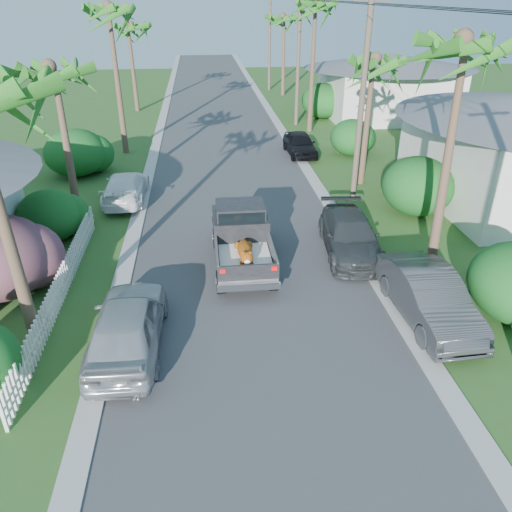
{
  "coord_description": "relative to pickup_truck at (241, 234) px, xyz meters",
  "views": [
    {
      "loc": [
        -1.37,
        -8.54,
        8.65
      ],
      "look_at": [
        0.12,
        5.06,
        1.4
      ],
      "focal_mm": 35.0,
      "sensor_mm": 36.0,
      "label": 1
    }
  ],
  "objects": [
    {
      "name": "shrub_r_d",
      "position": [
        8.14,
        22.47,
        0.29
      ],
      "size": [
        3.2,
        3.52,
        2.6
      ],
      "primitive_type": "ellipsoid",
      "color": "#154C1F",
      "rests_on": "ground"
    },
    {
      "name": "parked_car_lf",
      "position": [
        -4.86,
        6.38,
        -0.36
      ],
      "size": [
        1.88,
        4.51,
        1.3
      ],
      "primitive_type": "imported",
      "rotation": [
        0.0,
        0.0,
        3.13
      ],
      "color": "white",
      "rests_on": "ground"
    },
    {
      "name": "parked_car_rf",
      "position": [
        4.57,
        12.79,
        -0.35
      ],
      "size": [
        1.69,
        3.92,
        1.32
      ],
      "primitive_type": "imported",
      "rotation": [
        0.0,
        0.0,
        0.03
      ],
      "color": "black",
      "rests_on": "ground"
    },
    {
      "name": "parked_car_rn",
      "position": [
        5.14,
        -4.36,
        -0.26
      ],
      "size": [
        1.76,
        4.63,
        1.51
      ],
      "primitive_type": "imported",
      "rotation": [
        0.0,
        0.0,
        0.04
      ],
      "color": "#333638",
      "rests_on": "ground"
    },
    {
      "name": "palm_r_b",
      "position": [
        6.74,
        7.47,
        4.94
      ],
      "size": [
        4.4,
        4.4,
        7.2
      ],
      "color": "brown",
      "rests_on": "ground"
    },
    {
      "name": "parked_car_rm",
      "position": [
        4.05,
        0.08,
        -0.32
      ],
      "size": [
        2.34,
        4.88,
        1.37
      ],
      "primitive_type": "imported",
      "rotation": [
        0.0,
        0.0,
        -0.09
      ],
      "color": "#313537",
      "rests_on": "ground"
    },
    {
      "name": "utility_pole_c",
      "position": [
        5.74,
        20.47,
        3.59
      ],
      "size": [
        1.6,
        0.26,
        9.0
      ],
      "color": "brown",
      "rests_on": "ground"
    },
    {
      "name": "parked_car_ln",
      "position": [
        -3.46,
        -4.86,
        -0.23
      ],
      "size": [
        1.98,
        4.65,
        1.57
      ],
      "primitive_type": "imported",
      "rotation": [
        0.0,
        0.0,
        3.11
      ],
      "color": "#B1B4B9",
      "rests_on": "ground"
    },
    {
      "name": "shrub_r_b",
      "position": [
        7.94,
        3.47,
        0.24
      ],
      "size": [
        3.0,
        3.3,
        2.5
      ],
      "primitive_type": "ellipsoid",
      "color": "#154C1F",
      "rests_on": "ground"
    },
    {
      "name": "shrub_l_d",
      "position": [
        -7.86,
        10.47,
        0.19
      ],
      "size": [
        3.2,
        3.52,
        2.4
      ],
      "primitive_type": "ellipsoid",
      "color": "#154C1F",
      "rests_on": "ground"
    },
    {
      "name": "curb_right",
      "position": [
        4.44,
        17.47,
        -0.98
      ],
      "size": [
        0.6,
        100.0,
        0.06
      ],
      "primitive_type": "cube",
      "color": "#A5A39E",
      "rests_on": "ground"
    },
    {
      "name": "palm_l_c",
      "position": [
        -5.86,
        14.47,
        6.9
      ],
      "size": [
        4.4,
        4.4,
        9.2
      ],
      "color": "brown",
      "rests_on": "ground"
    },
    {
      "name": "shrub_r_c",
      "position": [
        7.64,
        12.47,
        0.04
      ],
      "size": [
        2.6,
        2.86,
        2.1
      ],
      "primitive_type": "ellipsoid",
      "color": "#154C1F",
      "rests_on": "ground"
    },
    {
      "name": "picket_fence",
      "position": [
        -5.86,
        -2.03,
        -0.51
      ],
      "size": [
        0.1,
        11.0,
        1.0
      ],
      "primitive_type": "cube",
      "color": "white",
      "rests_on": "ground"
    },
    {
      "name": "road",
      "position": [
        0.14,
        17.47,
        -1.0
      ],
      "size": [
        8.0,
        100.0,
        0.02
      ],
      "primitive_type": "cube",
      "color": "#38383A",
      "rests_on": "ground"
    },
    {
      "name": "utility_pole_d",
      "position": [
        5.74,
        35.47,
        3.59
      ],
      "size": [
        1.6,
        0.26,
        9.0
      ],
      "color": "brown",
      "rests_on": "ground"
    },
    {
      "name": "palm_r_d",
      "position": [
        6.64,
        32.47,
        5.73
      ],
      "size": [
        4.4,
        4.4,
        8.0
      ],
      "color": "brown",
      "rests_on": "ground"
    },
    {
      "name": "house_right_far",
      "position": [
        13.14,
        22.47,
        1.11
      ],
      "size": [
        9.0,
        8.0,
        4.6
      ],
      "color": "silver",
      "rests_on": "ground"
    },
    {
      "name": "curb_left",
      "position": [
        -4.16,
        17.47,
        -0.98
      ],
      "size": [
        0.6,
        100.0,
        0.06
      ],
      "primitive_type": "cube",
      "color": "#A5A39E",
      "rests_on": "ground"
    },
    {
      "name": "ground",
      "position": [
        0.14,
        -7.53,
        -1.01
      ],
      "size": [
        120.0,
        120.0,
        0.0
      ],
      "primitive_type": "plane",
      "color": "#355620",
      "rests_on": "ground"
    },
    {
      "name": "palm_l_d",
      "position": [
        -6.36,
        26.47,
        5.43
      ],
      "size": [
        4.4,
        4.4,
        7.7
      ],
      "color": "brown",
      "rests_on": "ground"
    },
    {
      "name": "palm_l_b",
      "position": [
        -6.66,
        4.47,
        5.14
      ],
      "size": [
        4.4,
        4.4,
        7.4
      ],
      "color": "brown",
      "rests_on": "ground"
    },
    {
      "name": "palm_r_c",
      "position": [
        6.34,
        18.47,
        7.1
      ],
      "size": [
        4.4,
        4.4,
        9.4
      ],
      "color": "brown",
      "rests_on": "ground"
    },
    {
      "name": "pickup_truck",
      "position": [
        0.0,
        0.0,
        0.0
      ],
      "size": [
        1.98,
        5.12,
        2.06
      ],
      "color": "black",
      "rests_on": "ground"
    },
    {
      "name": "shrub_l_b",
      "position": [
        -7.66,
        -1.53,
        0.29
      ],
      "size": [
        3.0,
        3.3,
        2.6
      ],
      "primitive_type": "ellipsoid",
      "color": "#AD186C",
      "rests_on": "ground"
    },
    {
      "name": "shrub_l_c",
      "position": [
        -7.26,
        2.47,
        -0.01
      ],
      "size": [
        2.4,
        2.64,
        2.0
      ],
      "primitive_type": "ellipsoid",
      "color": "#154C1F",
      "rests_on": "ground"
    },
    {
      "name": "palm_r_a",
      "position": [
        6.44,
        -1.53,
        6.41
      ],
      "size": [
        4.4,
        4.4,
        8.7
      ],
      "color": "brown",
      "rests_on": "ground"
    },
    {
      "name": "utility_pole_b",
      "position": [
        5.74,
        5.47,
        3.59
      ],
      "size": [
        1.6,
        0.26,
        9.0
      ],
      "color": "brown",
      "rests_on": "ground"
    }
  ]
}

